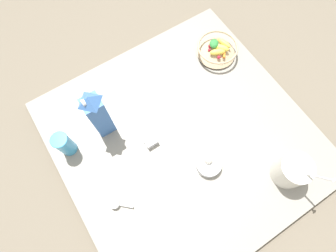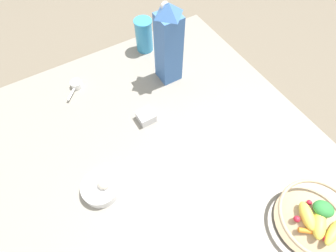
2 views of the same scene
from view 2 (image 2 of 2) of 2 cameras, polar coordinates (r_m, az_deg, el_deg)
ground_plane at (r=0.84m, az=-3.80°, el=-8.19°), size 6.00×6.00×0.00m
countertop at (r=0.82m, az=-3.87°, el=-7.68°), size 1.06×1.06×0.03m
fruit_bowl at (r=0.80m, az=29.40°, el=-17.20°), size 0.20×0.20×0.08m
milk_carton at (r=0.91m, az=0.13°, el=17.37°), size 0.07×0.07×0.30m
drinking_cup at (r=1.08m, az=-5.27°, el=19.21°), size 0.07×0.07×0.13m
spice_jar at (r=0.87m, az=-4.83°, el=2.01°), size 0.05×0.05×0.03m
measuring_scoop at (r=1.02m, az=-19.39°, el=8.39°), size 0.07×0.08×0.02m
garlic_bowl at (r=0.77m, az=-14.31°, el=-12.83°), size 0.11×0.11×0.06m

